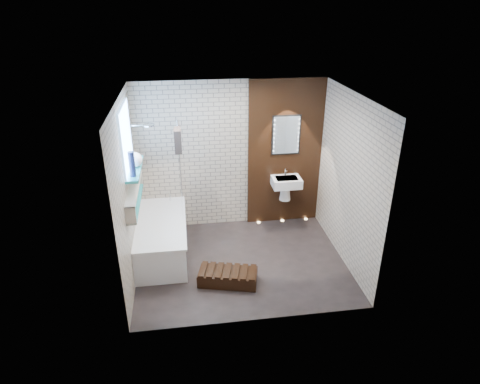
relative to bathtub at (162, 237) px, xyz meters
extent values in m
plane|color=black|center=(1.22, -0.45, -0.29)|extent=(3.20, 3.20, 0.00)
cube|color=tan|center=(1.22, 0.85, 1.01)|extent=(3.20, 0.04, 2.60)
cube|color=tan|center=(1.22, -1.75, 1.01)|extent=(3.20, 0.04, 2.60)
cube|color=tan|center=(-0.38, -0.45, 1.01)|extent=(0.04, 2.60, 2.60)
cube|color=tan|center=(2.82, -0.45, 1.01)|extent=(0.04, 2.60, 2.60)
plane|color=white|center=(1.22, -0.45, 2.31)|extent=(3.20, 3.20, 0.00)
cube|color=black|center=(2.17, 0.82, 1.01)|extent=(1.30, 0.06, 2.60)
cube|color=#7FADE0|center=(-0.36, -0.10, 1.71)|extent=(0.03, 1.00, 0.90)
cube|color=teal|center=(-0.29, -0.10, 1.24)|extent=(0.18, 1.00, 0.04)
cube|color=teal|center=(-0.31, -0.30, 0.79)|extent=(0.14, 1.30, 0.03)
cube|color=#B2A899|center=(-0.31, -0.30, 1.02)|extent=(0.14, 1.30, 0.03)
cube|color=#B2A899|center=(-0.31, -0.94, 0.91)|extent=(0.14, 0.03, 0.26)
cube|color=#B2A899|center=(-0.31, 0.33, 0.91)|extent=(0.14, 0.03, 0.26)
cube|color=white|center=(0.00, 0.00, -0.02)|extent=(0.75, 1.70, 0.55)
cube|color=white|center=(0.00, 0.00, 0.27)|extent=(0.79, 1.74, 0.03)
cylinder|color=silver|center=(0.15, 0.73, 0.35)|extent=(0.04, 0.04, 0.12)
cube|color=white|center=(0.35, 0.44, 0.99)|extent=(0.01, 0.78, 1.40)
cube|color=black|center=(0.35, 0.15, 1.56)|extent=(0.10, 0.27, 0.35)
cylinder|color=silver|center=(-0.08, 0.50, 1.71)|extent=(0.18, 0.18, 0.02)
cube|color=white|center=(2.17, 0.61, 0.56)|extent=(0.50, 0.36, 0.16)
cone|color=white|center=(2.17, 0.66, 0.34)|extent=(0.20, 0.20, 0.28)
cylinder|color=silver|center=(2.17, 0.71, 0.71)|extent=(0.03, 0.03, 0.14)
cube|color=black|center=(2.17, 0.78, 1.36)|extent=(0.50, 0.02, 0.70)
cube|color=silver|center=(2.17, 0.77, 1.36)|extent=(0.45, 0.01, 0.65)
cube|color=black|center=(0.96, -0.93, -0.20)|extent=(0.91, 0.57, 0.19)
cylinder|color=#973D17|center=(-0.31, -0.61, 0.85)|extent=(0.04, 0.04, 0.09)
cylinder|color=maroon|center=(-0.31, -0.75, 0.87)|extent=(0.06, 0.06, 0.13)
cylinder|color=#151B3A|center=(-0.28, -0.42, 1.44)|extent=(0.08, 0.08, 0.36)
sphere|color=white|center=(-0.28, -0.07, 1.37)|extent=(0.22, 0.22, 0.22)
cylinder|color=#FFD899|center=(1.72, 0.75, -0.29)|extent=(0.06, 0.06, 0.01)
cylinder|color=#FFD899|center=(2.17, 0.75, -0.29)|extent=(0.06, 0.06, 0.01)
cylinder|color=#FFD899|center=(2.62, 0.75, -0.29)|extent=(0.06, 0.06, 0.01)
camera|label=1|loc=(0.43, -5.83, 3.50)|focal=31.08mm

